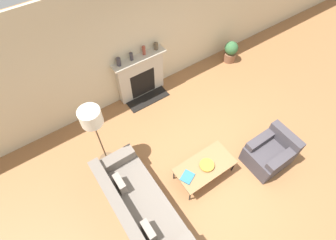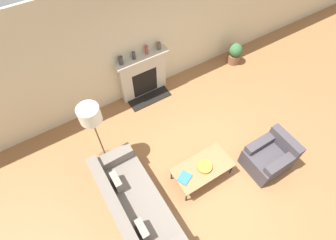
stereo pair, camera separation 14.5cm
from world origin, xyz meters
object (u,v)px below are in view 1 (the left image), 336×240
Objects in this scene: mantel_vase_left at (119,62)px; mantel_vase_center_left at (131,56)px; fireplace at (141,77)px; mantel_vase_right at (156,46)px; bowl at (207,165)px; coffee_table at (205,166)px; armchair_near at (270,153)px; mantel_vase_center_right at (144,50)px; couch at (139,208)px; floor_lamp at (92,121)px; book at (187,177)px; potted_plant at (231,51)px.

mantel_vase_center_left is at bearing 0.00° from mantel_vase_left.
fireplace is 7.96× the size of mantel_vase_right.
mantel_vase_left reaches higher than bowl.
coffee_table is 0.07m from bowl.
bowl is at bearing -110.36° from armchair_near.
mantel_vase_center_right is 1.32× the size of mantel_vase_right.
fireplace is 0.72m from mantel_vase_center_right.
fireplace is 4.55× the size of bowl.
floor_lamp is (-0.00, 1.38, 1.10)m from couch.
bowl reaches higher than coffee_table.
floor_lamp reaches higher than bowl.
fireplace is 3.38m from armchair_near.
potted_plant is (3.26, 2.34, -0.08)m from book.
floor_lamp is 2.19m from mantel_vase_center_right.
floor_lamp is 10.32× the size of mantel_vase_right.
book is 1.91× the size of mantel_vase_right.
armchair_near is at bearing -117.87° from potted_plant.
armchair_near reaches higher than potted_plant.
couch is at bearing -100.89° from armchair_near.
mantel_vase_right is (0.32, 0.00, -0.03)m from mantel_vase_center_right.
floor_lamp is (-2.81, 1.92, 1.11)m from armchair_near.
floor_lamp is at bearing -139.33° from mantel_vase_center_left.
mantel_vase_right is at bearing 77.01° from coffee_table.
mantel_vase_center_left is (-0.05, 2.69, 0.84)m from bowl.
mantel_vase_center_right is at bearing 0.00° from mantel_vase_left.
mantel_vase_right is (0.62, 2.67, 0.89)m from coffee_table.
fireplace is 0.84m from mantel_vase_left.
mantel_vase_left is at bearing 63.14° from book.
fireplace is 0.77× the size of floor_lamp.
mantel_vase_center_right is (0.27, 2.69, 0.86)m from bowl.
coffee_table is 2.88m from mantel_vase_right.
coffee_table is at bearing -93.02° from fireplace.
bowl is 2.84m from mantel_vase_left.
mantel_vase_center_left is 3.02m from potted_plant.
floor_lamp is 2.78× the size of potted_plant.
book is 0.52× the size of potted_plant.
floor_lamp is 9.41× the size of mantel_vase_center_left.
mantel_vase_center_left is 0.64m from mantel_vase_right.
book is 2.90m from mantel_vase_center_right.
fireplace is at bearing 173.40° from potted_plant.
floor_lamp is at bearing -142.63° from fireplace.
mantel_vase_center_left is 0.32m from mantel_vase_center_right.
potted_plant is at bearing 39.66° from coffee_table.
mantel_vase_right reaches higher than couch.
bowl is 2.82m from mantel_vase_center_left.
bowl is at bearing -102.41° from mantel_vase_right.
book is (-1.75, 0.51, 0.09)m from armchair_near.
mantel_vase_right is (0.64, 0.00, -0.01)m from mantel_vase_center_left.
fireplace is at bearing -31.77° from couch.
armchair_near reaches higher than coffee_table.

